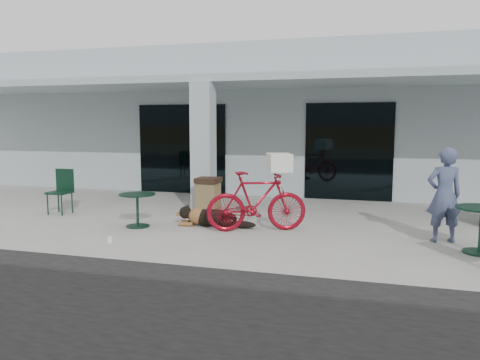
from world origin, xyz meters
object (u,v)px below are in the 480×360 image
(cafe_table_near, at_px, (138,210))
(person, at_px, (444,195))
(dog, at_px, (212,217))
(bicycle, at_px, (257,201))
(trash_receptacle, at_px, (208,197))
(cafe_chair_near, at_px, (60,192))

(cafe_table_near, distance_m, person, 5.94)
(cafe_table_near, xyz_separation_m, person, (5.91, 0.39, 0.51))
(dog, distance_m, cafe_table_near, 1.55)
(bicycle, relative_size, person, 1.16)
(dog, relative_size, trash_receptacle, 1.42)
(cafe_table_near, height_order, trash_receptacle, trash_receptacle)
(person, relative_size, trash_receptacle, 1.93)
(dog, xyz_separation_m, cafe_chair_near, (-3.92, 0.30, 0.32))
(person, height_order, trash_receptacle, person)
(bicycle, distance_m, cafe_chair_near, 4.93)
(cafe_chair_near, distance_m, trash_receptacle, 3.54)
(cafe_table_near, relative_size, trash_receptacle, 0.84)
(person, bearing_deg, dog, -16.69)
(bicycle, height_order, person, person)
(bicycle, xyz_separation_m, person, (3.45, 0.08, 0.26))
(cafe_table_near, height_order, person, person)
(bicycle, relative_size, cafe_table_near, 2.68)
(bicycle, distance_m, trash_receptacle, 1.93)
(dog, height_order, trash_receptacle, trash_receptacle)
(bicycle, height_order, trash_receptacle, bicycle)
(dog, height_order, cafe_table_near, cafe_table_near)
(cafe_chair_near, bearing_deg, bicycle, -4.72)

